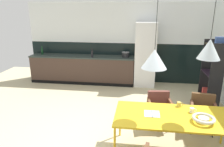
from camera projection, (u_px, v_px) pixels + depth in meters
ground_plane at (99, 138)px, 4.06m from camera, size 9.33×9.33×0.00m
back_wall_splashback_dark at (119, 62)px, 7.20m from camera, size 6.10×0.12×1.31m
back_wall_panel_upper at (119, 23)px, 6.82m from camera, size 6.10×0.12×1.31m
kitchen_counter at (83, 69)px, 7.07m from camera, size 3.47×0.63×0.91m
refrigerator_column at (145, 55)px, 6.64m from camera, size 0.65×0.60×2.02m
dining_table at (175, 118)px, 3.43m from camera, size 1.97×0.92×0.73m
armchair_near_window at (203, 107)px, 4.24m from camera, size 0.55×0.53×0.74m
armchair_head_of_table at (159, 104)px, 4.41m from camera, size 0.54×0.53×0.72m
fruit_bowl at (204, 119)px, 3.22m from camera, size 0.35×0.35×0.09m
open_book at (152, 114)px, 3.47m from camera, size 0.25×0.24×0.02m
mug_dark_espresso at (192, 110)px, 3.52m from camera, size 0.11×0.07×0.08m
mug_glass_clear at (179, 104)px, 3.74m from camera, size 0.12×0.08×0.09m
cooking_pot at (125, 55)px, 6.75m from camera, size 0.24×0.24×0.18m
bottle_spice_small at (92, 54)px, 6.67m from camera, size 0.07×0.07×0.29m
bottle_oil_tall at (42, 51)px, 7.14m from camera, size 0.07×0.07×0.28m
open_shelf_unit at (211, 74)px, 5.04m from camera, size 0.30×0.75×1.82m
pendant_lamp_over_table_near at (154, 59)px, 3.15m from camera, size 0.38×0.38×1.05m
pendant_lamp_over_table_far at (209, 49)px, 3.07m from camera, size 0.33×0.33×0.90m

